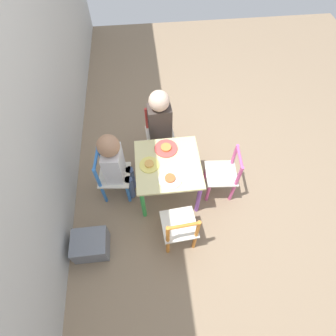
{
  "coord_description": "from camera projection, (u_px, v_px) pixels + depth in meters",
  "views": [
    {
      "loc": [
        -1.19,
        0.13,
        2.15
      ],
      "look_at": [
        0.0,
        0.0,
        0.37
      ],
      "focal_mm": 28.0,
      "sensor_mm": 36.0,
      "label": 1
    }
  ],
  "objects": [
    {
      "name": "chair_orange",
      "position": [
        180.0,
        228.0,
        1.98
      ],
      "size": [
        0.28,
        0.28,
        0.52
      ],
      "rotation": [
        0.0,
        0.0,
        -4.63
      ],
      "color": "silver",
      "rests_on": "ground_plane"
    },
    {
      "name": "child_right",
      "position": [
        160.0,
        122.0,
        2.28
      ],
      "size": [
        0.22,
        0.21,
        0.79
      ],
      "rotation": [
        0.0,
        0.0,
        -1.51
      ],
      "color": "#4C608E",
      "rests_on": "ground_plane"
    },
    {
      "name": "plate_left",
      "position": [
        170.0,
        179.0,
        2.0
      ],
      "size": [
        0.18,
        0.18,
        0.03
      ],
      "color": "white",
      "rests_on": "kids_table"
    },
    {
      "name": "plate_right",
      "position": [
        166.0,
        148.0,
        2.16
      ],
      "size": [
        0.19,
        0.19,
        0.03
      ],
      "color": "#E54C47",
      "rests_on": "kids_table"
    },
    {
      "name": "chair_blue",
      "position": [
        112.0,
        176.0,
        2.23
      ],
      "size": [
        0.28,
        0.28,
        0.52
      ],
      "rotation": [
        0.0,
        0.0,
        -0.1
      ],
      "color": "silver",
      "rests_on": "ground_plane"
    },
    {
      "name": "plate_back",
      "position": [
        149.0,
        165.0,
        2.07
      ],
      "size": [
        0.16,
        0.16,
        0.03
      ],
      "color": "#EADB66",
      "rests_on": "kids_table"
    },
    {
      "name": "chair_red",
      "position": [
        160.0,
        134.0,
        2.5
      ],
      "size": [
        0.28,
        0.28,
        0.52
      ],
      "rotation": [
        0.0,
        0.0,
        -1.51
      ],
      "color": "silver",
      "rests_on": "ground_plane"
    },
    {
      "name": "ground_plane",
      "position": [
        168.0,
        190.0,
        2.45
      ],
      "size": [
        6.0,
        6.0,
        0.0
      ],
      "primitive_type": "plane",
      "color": "#8C755B"
    },
    {
      "name": "kids_table",
      "position": [
        168.0,
        168.0,
        2.15
      ],
      "size": [
        0.52,
        0.52,
        0.43
      ],
      "color": "beige",
      "rests_on": "ground_plane"
    },
    {
      "name": "chair_pink",
      "position": [
        224.0,
        174.0,
        2.24
      ],
      "size": [
        0.28,
        0.28,
        0.52
      ],
      "rotation": [
        0.0,
        0.0,
        -3.23
      ],
      "color": "silver",
      "rests_on": "ground_plane"
    },
    {
      "name": "child_back",
      "position": [
        115.0,
        162.0,
        2.07
      ],
      "size": [
        0.21,
        0.22,
        0.75
      ],
      "rotation": [
        0.0,
        0.0,
        -0.1
      ],
      "color": "#4C608E",
      "rests_on": "ground_plane"
    },
    {
      "name": "storage_bin",
      "position": [
        91.0,
        245.0,
        2.06
      ],
      "size": [
        0.22,
        0.27,
        0.19
      ],
      "color": "slate",
      "rests_on": "ground_plane"
    }
  ]
}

